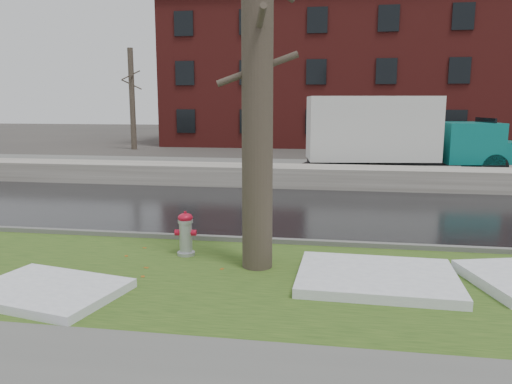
# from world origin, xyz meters

# --- Properties ---
(ground) EXTENTS (120.00, 120.00, 0.00)m
(ground) POSITION_xyz_m (0.00, 0.00, 0.00)
(ground) COLOR #47423D
(ground) RESTS_ON ground
(verge) EXTENTS (60.00, 4.50, 0.04)m
(verge) POSITION_xyz_m (0.00, -1.25, 0.02)
(verge) COLOR #264517
(verge) RESTS_ON ground
(road) EXTENTS (60.00, 7.00, 0.03)m
(road) POSITION_xyz_m (0.00, 4.50, 0.01)
(road) COLOR black
(road) RESTS_ON ground
(parking_lot) EXTENTS (60.00, 9.00, 0.03)m
(parking_lot) POSITION_xyz_m (0.00, 13.00, 0.01)
(parking_lot) COLOR slate
(parking_lot) RESTS_ON ground
(curb) EXTENTS (60.00, 0.15, 0.14)m
(curb) POSITION_xyz_m (0.00, 1.00, 0.07)
(curb) COLOR slate
(curb) RESTS_ON ground
(snowbank) EXTENTS (60.00, 1.60, 0.75)m
(snowbank) POSITION_xyz_m (0.00, 8.70, 0.38)
(snowbank) COLOR beige
(snowbank) RESTS_ON ground
(brick_building) EXTENTS (26.00, 12.00, 10.00)m
(brick_building) POSITION_xyz_m (2.00, 30.00, 5.00)
(brick_building) COLOR maroon
(brick_building) RESTS_ON ground
(bg_tree_left) EXTENTS (1.40, 1.62, 6.50)m
(bg_tree_left) POSITION_xyz_m (-12.00, 22.00, 3.33)
(bg_tree_left) COLOR brown
(bg_tree_left) RESTS_ON ground
(bg_tree_center) EXTENTS (1.40, 1.62, 6.50)m
(bg_tree_center) POSITION_xyz_m (-6.00, 26.00, 3.33)
(bg_tree_center) COLOR brown
(bg_tree_center) RESTS_ON ground
(fire_hydrant) EXTENTS (0.43, 0.38, 0.88)m
(fire_hydrant) POSITION_xyz_m (-1.65, -0.13, 0.51)
(fire_hydrant) COLOR #A9ABB1
(fire_hydrant) RESTS_ON verge
(tree) EXTENTS (1.42, 1.67, 6.86)m
(tree) POSITION_xyz_m (-0.15, -0.60, 3.50)
(tree) COLOR brown
(tree) RESTS_ON verge
(box_truck) EXTENTS (9.95, 3.33, 3.28)m
(box_truck) POSITION_xyz_m (3.64, 11.87, 1.74)
(box_truck) COLOR black
(box_truck) RESTS_ON ground
(worker) EXTENTS (0.64, 0.42, 1.74)m
(worker) POSITION_xyz_m (-1.35, 8.10, 1.62)
(worker) COLOR black
(worker) RESTS_ON snowbank
(snow_patch_near) EXTENTS (2.66, 2.08, 0.16)m
(snow_patch_near) POSITION_xyz_m (1.95, -1.09, 0.12)
(snow_patch_near) COLOR white
(snow_patch_near) RESTS_ON verge
(snow_patch_far) EXTENTS (2.48, 2.02, 0.14)m
(snow_patch_far) POSITION_xyz_m (-3.16, -2.50, 0.11)
(snow_patch_far) COLOR white
(snow_patch_far) RESTS_ON verge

